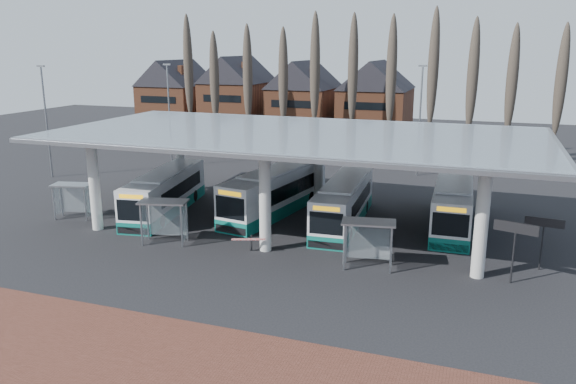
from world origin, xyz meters
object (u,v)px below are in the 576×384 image
(bus_0, at_px, (166,193))
(shelter_2, at_px, (368,233))
(bus_2, at_px, (344,203))
(bus_3, at_px, (453,204))
(shelter_0, at_px, (73,193))
(shelter_1, at_px, (164,212))
(bus_1, at_px, (276,192))

(bus_0, relative_size, shelter_2, 3.64)
(bus_2, bearing_deg, bus_0, -176.15)
(bus_2, bearing_deg, bus_3, 14.16)
(bus_2, relative_size, shelter_2, 3.58)
(bus_2, relative_size, shelter_0, 3.78)
(bus_3, xyz_separation_m, shelter_2, (-3.88, -9.38, 0.49))
(bus_2, bearing_deg, shelter_1, -144.88)
(shelter_0, relative_size, shelter_1, 0.92)
(bus_1, height_order, shelter_0, bus_1)
(bus_3, xyz_separation_m, shelter_0, (-25.32, -7.20, 0.35))
(shelter_2, bearing_deg, shelter_0, 165.03)
(shelter_1, bearing_deg, shelter_0, 151.31)
(shelter_1, bearing_deg, bus_1, 50.40)
(bus_0, height_order, bus_2, bus_0)
(shelter_1, xyz_separation_m, shelter_2, (12.60, 0.20, -0.02))
(bus_0, height_order, shelter_1, bus_0)
(shelter_2, bearing_deg, bus_1, 126.68)
(bus_1, distance_m, shelter_0, 14.31)
(bus_2, distance_m, shelter_0, 18.96)
(shelter_1, bearing_deg, bus_3, 16.63)
(bus_2, xyz_separation_m, shelter_0, (-18.28, -5.02, 0.38))
(bus_0, relative_size, shelter_1, 3.53)
(shelter_1, distance_m, shelter_2, 12.60)
(shelter_0, bearing_deg, bus_0, 19.63)
(shelter_0, height_order, shelter_2, shelter_2)
(bus_1, bearing_deg, bus_0, -152.17)
(bus_0, bearing_deg, shelter_2, -28.75)
(bus_1, xyz_separation_m, bus_2, (5.32, -1.03, -0.10))
(bus_2, relative_size, bus_3, 0.98)
(bus_0, relative_size, shelter_0, 3.84)
(bus_3, distance_m, shelter_0, 26.33)
(bus_3, distance_m, shelter_1, 19.07)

